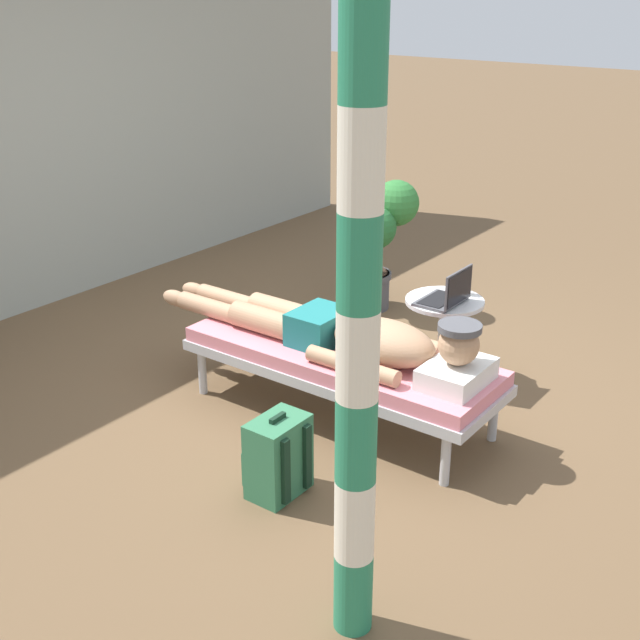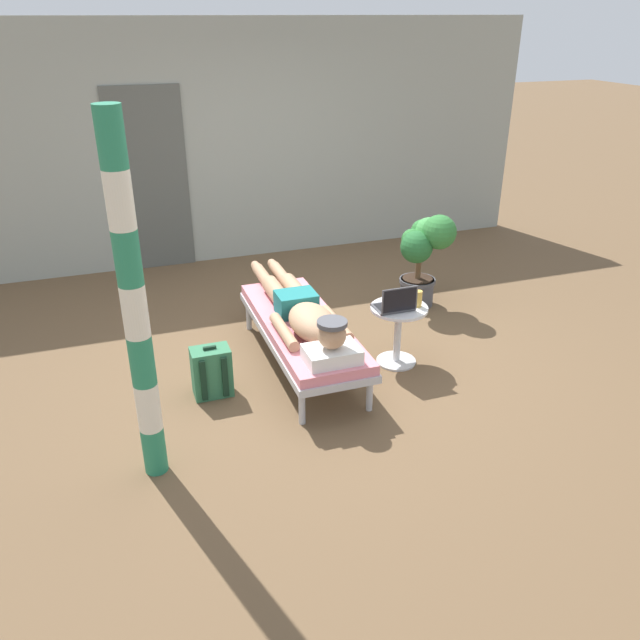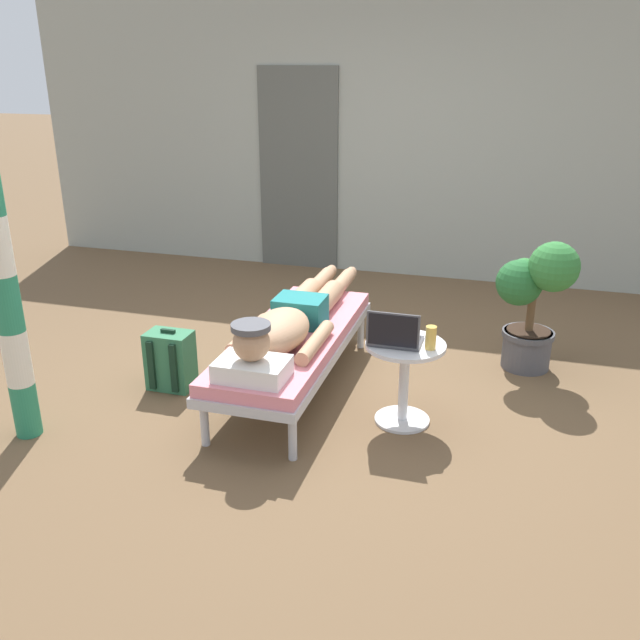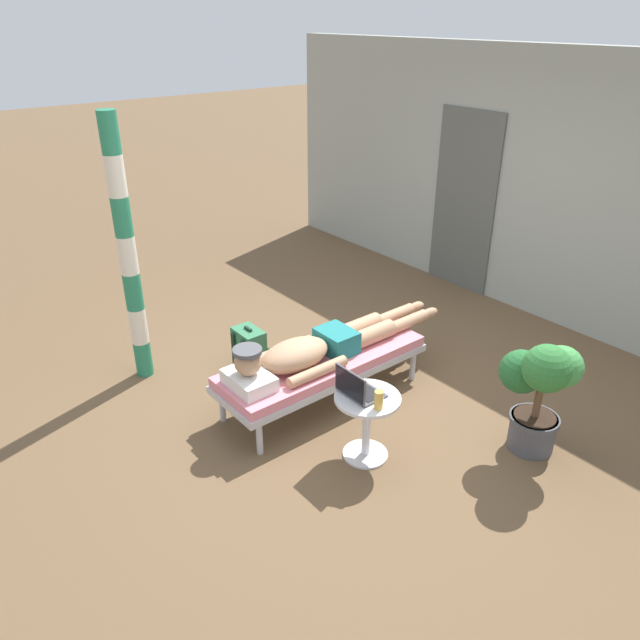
{
  "view_description": "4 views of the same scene",
  "coord_description": "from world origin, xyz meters",
  "px_view_note": "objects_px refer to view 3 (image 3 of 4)",
  "views": [
    {
      "loc": [
        -3.66,
        -2.62,
        2.34
      ],
      "look_at": [
        -0.4,
        -0.2,
        0.66
      ],
      "focal_mm": 46.68,
      "sensor_mm": 36.0,
      "label": 1
    },
    {
      "loc": [
        -1.63,
        -4.73,
        2.73
      ],
      "look_at": [
        -0.1,
        -0.36,
        0.49
      ],
      "focal_mm": 35.75,
      "sensor_mm": 36.0,
      "label": 2
    },
    {
      "loc": [
        1.14,
        -4.12,
        2.1
      ],
      "look_at": [
        -0.06,
        -0.05,
        0.46
      ],
      "focal_mm": 38.08,
      "sensor_mm": 36.0,
      "label": 3
    },
    {
      "loc": [
        3.17,
        -2.96,
        2.97
      ],
      "look_at": [
        -0.36,
        -0.1,
        0.66
      ],
      "focal_mm": 34.19,
      "sensor_mm": 36.0,
      "label": 4
    }
  ],
  "objects_px": {
    "lounge_chair": "(294,342)",
    "side_table": "(404,369)",
    "drink_glass": "(431,338)",
    "potted_plant": "(537,291)",
    "person_reclining": "(291,320)",
    "backpack": "(171,361)",
    "laptop": "(395,336)"
  },
  "relations": [
    {
      "from": "laptop",
      "to": "drink_glass",
      "type": "bearing_deg",
      "value": 3.14
    },
    {
      "from": "lounge_chair",
      "to": "drink_glass",
      "type": "height_order",
      "value": "drink_glass"
    },
    {
      "from": "laptop",
      "to": "potted_plant",
      "type": "distance_m",
      "value": 1.31
    },
    {
      "from": "side_table",
      "to": "backpack",
      "type": "bearing_deg",
      "value": 179.27
    },
    {
      "from": "lounge_chair",
      "to": "drink_glass",
      "type": "distance_m",
      "value": 1.0
    },
    {
      "from": "lounge_chair",
      "to": "laptop",
      "type": "distance_m",
      "value": 0.81
    },
    {
      "from": "person_reclining",
      "to": "side_table",
      "type": "distance_m",
      "value": 0.82
    },
    {
      "from": "side_table",
      "to": "laptop",
      "type": "bearing_deg",
      "value": -139.48
    },
    {
      "from": "lounge_chair",
      "to": "person_reclining",
      "type": "height_order",
      "value": "person_reclining"
    },
    {
      "from": "drink_glass",
      "to": "person_reclining",
      "type": "bearing_deg",
      "value": 167.1
    },
    {
      "from": "side_table",
      "to": "backpack",
      "type": "distance_m",
      "value": 1.6
    },
    {
      "from": "lounge_chair",
      "to": "backpack",
      "type": "relative_size",
      "value": 4.36
    },
    {
      "from": "person_reclining",
      "to": "laptop",
      "type": "bearing_deg",
      "value": -17.33
    },
    {
      "from": "laptop",
      "to": "backpack",
      "type": "xyz_separation_m",
      "value": [
        -1.53,
        0.07,
        -0.39
      ]
    },
    {
      "from": "side_table",
      "to": "potted_plant",
      "type": "distance_m",
      "value": 1.26
    },
    {
      "from": "backpack",
      "to": "potted_plant",
      "type": "height_order",
      "value": "potted_plant"
    },
    {
      "from": "laptop",
      "to": "person_reclining",
      "type": "bearing_deg",
      "value": 162.67
    },
    {
      "from": "person_reclining",
      "to": "potted_plant",
      "type": "bearing_deg",
      "value": 28.1
    },
    {
      "from": "backpack",
      "to": "potted_plant",
      "type": "bearing_deg",
      "value": 22.51
    },
    {
      "from": "side_table",
      "to": "drink_glass",
      "type": "distance_m",
      "value": 0.28
    },
    {
      "from": "lounge_chair",
      "to": "backpack",
      "type": "xyz_separation_m",
      "value": [
        -0.81,
        -0.2,
        -0.15
      ]
    },
    {
      "from": "lounge_chair",
      "to": "side_table",
      "type": "xyz_separation_m",
      "value": [
        0.78,
        -0.22,
        0.01
      ]
    },
    {
      "from": "person_reclining",
      "to": "laptop",
      "type": "xyz_separation_m",
      "value": [
        0.72,
        -0.22,
        0.06
      ]
    },
    {
      "from": "lounge_chair",
      "to": "side_table",
      "type": "height_order",
      "value": "side_table"
    },
    {
      "from": "side_table",
      "to": "potted_plant",
      "type": "relative_size",
      "value": 0.53
    },
    {
      "from": "potted_plant",
      "to": "backpack",
      "type": "bearing_deg",
      "value": -157.49
    },
    {
      "from": "laptop",
      "to": "drink_glass",
      "type": "distance_m",
      "value": 0.21
    },
    {
      "from": "lounge_chair",
      "to": "side_table",
      "type": "distance_m",
      "value": 0.81
    },
    {
      "from": "laptop",
      "to": "lounge_chair",
      "type": "bearing_deg",
      "value": 159.06
    },
    {
      "from": "drink_glass",
      "to": "potted_plant",
      "type": "distance_m",
      "value": 1.19
    },
    {
      "from": "drink_glass",
      "to": "backpack",
      "type": "bearing_deg",
      "value": 178.02
    },
    {
      "from": "backpack",
      "to": "person_reclining",
      "type": "bearing_deg",
      "value": 10.71
    }
  ]
}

